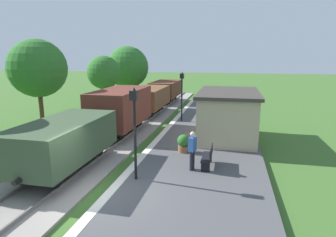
{
  "coord_description": "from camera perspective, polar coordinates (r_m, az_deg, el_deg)",
  "views": [
    {
      "loc": [
        4.54,
        -8.9,
        5.1
      ],
      "look_at": [
        1.28,
        5.94,
        1.79
      ],
      "focal_mm": 30.93,
      "sensor_mm": 36.0,
      "label": 1
    }
  ],
  "objects": [
    {
      "name": "freight_train",
      "position": [
        21.85,
        -6.31,
        2.7
      ],
      "size": [
        2.5,
        26.0,
        2.72
      ],
      "color": "#384C33",
      "rests_on": "rail_near"
    },
    {
      "name": "rail_far",
      "position": [
        12.73,
        -26.56,
        -11.75
      ],
      "size": [
        0.07,
        60.0,
        0.14
      ],
      "primitive_type": "cube",
      "color": "slate",
      "rests_on": "track_ballast"
    },
    {
      "name": "person_waiting",
      "position": [
        12.46,
        4.81,
        -6.06
      ],
      "size": [
        0.34,
        0.43,
        1.71
      ],
      "rotation": [
        0.0,
        0.0,
        2.86
      ],
      "color": "black",
      "rests_on": "platform_slab"
    },
    {
      "name": "platform_edge_stripe",
      "position": [
        10.95,
        -11.6,
        -14.23
      ],
      "size": [
        0.36,
        60.0,
        0.01
      ],
      "primitive_type": "cube",
      "color": "silver",
      "rests_on": "platform_slab"
    },
    {
      "name": "bench_near_hut",
      "position": [
        13.04,
        7.96,
        -7.44
      ],
      "size": [
        0.42,
        1.5,
        0.91
      ],
      "color": "black",
      "rests_on": "platform_slab"
    },
    {
      "name": "ground_plane",
      "position": [
        11.22,
        -13.48,
        -15.09
      ],
      "size": [
        160.0,
        160.0,
        0.0
      ],
      "primitive_type": "plane",
      "color": "#3D6628"
    },
    {
      "name": "bench_down_platform",
      "position": [
        22.74,
        10.0,
        1.01
      ],
      "size": [
        0.42,
        1.5,
        0.91
      ],
      "color": "black",
      "rests_on": "platform_slab"
    },
    {
      "name": "station_hut",
      "position": [
        17.79,
        11.71,
        0.87
      ],
      "size": [
        3.5,
        5.8,
        2.78
      ],
      "color": "tan",
      "rests_on": "platform_slab"
    },
    {
      "name": "tree_field_left",
      "position": [
        27.12,
        -12.57,
        8.83
      ],
      "size": [
        3.0,
        3.0,
        5.11
      ],
      "color": "#4C3823",
      "rests_on": "ground"
    },
    {
      "name": "platform_slab",
      "position": [
        10.28,
        3.5,
        -16.64
      ],
      "size": [
        6.0,
        60.0,
        0.25
      ],
      "primitive_type": "cube",
      "color": "#4C4C4F",
      "rests_on": "ground"
    },
    {
      "name": "tree_field_distant",
      "position": [
        32.89,
        -7.96,
        9.97
      ],
      "size": [
        4.61,
        4.61,
        6.14
      ],
      "color": "#4C3823",
      "rests_on": "ground"
    },
    {
      "name": "track_ballast",
      "position": [
        12.36,
        -23.83,
        -12.87
      ],
      "size": [
        3.8,
        60.0,
        0.12
      ],
      "primitive_type": "cube",
      "color": "gray",
      "rests_on": "ground"
    },
    {
      "name": "potted_planter",
      "position": [
        14.85,
        3.09,
        -4.85
      ],
      "size": [
        0.64,
        0.64,
        0.92
      ],
      "color": "brown",
      "rests_on": "platform_slab"
    },
    {
      "name": "lamp_post_near",
      "position": [
        11.15,
        -6.63,
        0.33
      ],
      "size": [
        0.28,
        0.28,
        3.7
      ],
      "color": "black",
      "rests_on": "platform_slab"
    },
    {
      "name": "lamp_post_far",
      "position": [
        21.49,
        2.75,
        6.15
      ],
      "size": [
        0.28,
        0.28,
        3.7
      ],
      "color": "black",
      "rests_on": "platform_slab"
    },
    {
      "name": "tree_trackside_far",
      "position": [
        20.31,
        -24.31,
        8.97
      ],
      "size": [
        3.66,
        3.66,
        6.14
      ],
      "color": "#4C3823",
      "rests_on": "ground"
    },
    {
      "name": "rail_near",
      "position": [
        11.92,
        -21.01,
        -12.89
      ],
      "size": [
        0.07,
        60.0,
        0.14
      ],
      "primitive_type": "cube",
      "color": "slate",
      "rests_on": "track_ballast"
    }
  ]
}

